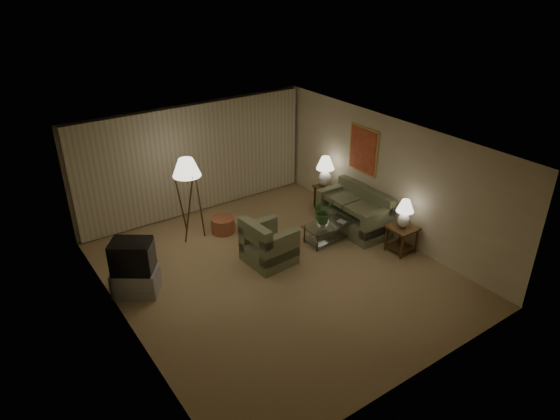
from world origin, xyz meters
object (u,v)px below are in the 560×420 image
object	(u,v)px
table_lamp_near	(405,211)
ottoman	(223,225)
side_table_near	(402,235)
floor_lamp	(189,197)
sofa	(353,214)
armchair	(269,245)
tv_cabinet	(136,282)
side_table_far	(324,193)
crt_tv	(132,256)
coffee_table	(328,230)
table_lamp_far	(325,169)
vase	(323,223)

from	to	relation	value
table_lamp_near	ottoman	distance (m)	4.08
side_table_near	floor_lamp	xyz separation A→B (m)	(-3.40, 3.14, 0.58)
sofa	ottoman	distance (m)	3.03
armchair	tv_cabinet	size ratio (longest dim) A/B	1.07
sofa	side_table_far	size ratio (longest dim) A/B	2.92
tv_cabinet	side_table_far	bearing A→B (deg)	44.72
crt_tv	floor_lamp	size ratio (longest dim) A/B	0.47
side_table_near	coffee_table	bearing A→B (deg)	128.64
armchair	ottoman	bearing A→B (deg)	2.64
sofa	coffee_table	xyz separation A→B (m)	(-0.85, -0.10, -0.11)
sofa	side_table_near	bearing A→B (deg)	6.96
floor_lamp	ottoman	bearing A→B (deg)	-16.60
sofa	coffee_table	distance (m)	0.86
sofa	floor_lamp	xyz separation A→B (m)	(-3.25, 1.79, 0.60)
sofa	floor_lamp	bearing A→B (deg)	-118.28
sofa	coffee_table	world-z (taller)	sofa
table_lamp_far	floor_lamp	distance (m)	3.44
coffee_table	vase	world-z (taller)	vase
table_lamp_near	crt_tv	size ratio (longest dim) A/B	0.71
sofa	floor_lamp	distance (m)	3.76
table_lamp_far	floor_lamp	world-z (taller)	floor_lamp
coffee_table	tv_cabinet	distance (m)	4.24
floor_lamp	crt_tv	bearing A→B (deg)	-143.22
sofa	side_table_near	world-z (taller)	sofa
table_lamp_far	side_table_far	bearing A→B (deg)	-123.69
sofa	ottoman	world-z (taller)	sofa
armchair	tv_cabinet	xyz separation A→B (m)	(-2.66, 0.51, -0.14)
side_table_far	armchair	bearing A→B (deg)	-152.71
ottoman	vase	bearing A→B (deg)	-47.16
table_lamp_near	vase	size ratio (longest dim) A/B	4.27
side_table_near	table_lamp_far	bearing A→B (deg)	90.00
sofa	crt_tv	world-z (taller)	crt_tv
side_table_near	vase	size ratio (longest dim) A/B	4.03
table_lamp_far	coffee_table	world-z (taller)	table_lamp_far
sofa	coffee_table	bearing A→B (deg)	-82.66
side_table_near	vase	world-z (taller)	side_table_near
armchair	vase	bearing A→B (deg)	-95.17
side_table_near	ottoman	bearing A→B (deg)	132.74
sofa	vase	bearing A→B (deg)	-83.66
armchair	sofa	bearing A→B (deg)	-92.08
table_lamp_far	coffee_table	bearing A→B (deg)	-126.51
armchair	coffee_table	distance (m)	1.54
sofa	coffee_table	size ratio (longest dim) A/B	1.62
side_table_near	table_lamp_far	xyz separation A→B (m)	(0.00, 2.60, 0.64)
table_lamp_far	coffee_table	distance (m)	1.85
sofa	floor_lamp	world-z (taller)	floor_lamp
tv_cabinet	ottoman	distance (m)	2.73
armchair	table_lamp_far	size ratio (longest dim) A/B	1.35
tv_cabinet	crt_tv	xyz separation A→B (m)	(0.00, 0.00, 0.56)
tv_cabinet	vase	xyz separation A→B (m)	(4.05, -0.55, 0.24)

